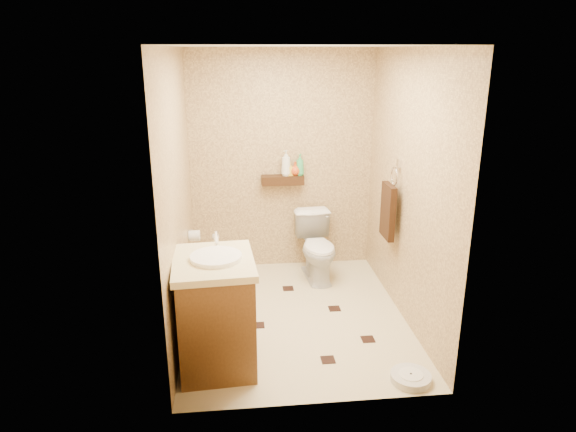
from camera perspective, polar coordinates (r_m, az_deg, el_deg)
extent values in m
plane|color=beige|center=(4.89, 0.80, -11.06)|extent=(2.50, 2.50, 0.00)
cube|color=tan|center=(5.64, -0.68, 6.00)|extent=(2.00, 0.04, 2.40)
cube|color=tan|center=(3.25, 3.53, -3.19)|extent=(2.00, 0.04, 2.40)
cube|color=tan|center=(4.42, -12.12, 2.21)|extent=(0.04, 2.50, 2.40)
cube|color=tan|center=(4.65, 13.20, 2.92)|extent=(0.04, 2.50, 2.40)
cube|color=silver|center=(4.27, 0.94, 18.36)|extent=(2.00, 2.50, 0.02)
cube|color=#36210E|center=(5.60, -0.60, 4.02)|extent=(0.46, 0.14, 0.10)
cube|color=black|center=(4.74, -3.32, -12.02)|extent=(0.11, 0.11, 0.01)
cube|color=black|center=(5.03, 5.18, -10.20)|extent=(0.11, 0.11, 0.01)
cube|color=black|center=(4.29, 4.46, -15.63)|extent=(0.11, 0.11, 0.01)
cube|color=black|center=(5.36, -5.58, -8.35)|extent=(0.11, 0.11, 0.01)
cube|color=black|center=(4.58, 8.87, -13.37)|extent=(0.11, 0.11, 0.01)
cube|color=black|center=(5.40, 0.01, -8.05)|extent=(0.11, 0.11, 0.01)
imported|color=white|center=(5.53, 3.30, -3.48)|extent=(0.45, 0.72, 0.70)
cube|color=brown|center=(4.07, -8.02, -10.89)|extent=(0.60, 0.72, 0.84)
cube|color=beige|center=(3.88, -8.30, -5.13)|extent=(0.65, 0.77, 0.05)
cylinder|color=white|center=(3.87, -8.00, -4.68)|extent=(0.39, 0.39, 0.05)
cylinder|color=silver|center=(4.06, -7.96, -2.50)|extent=(0.03, 0.03, 0.13)
cylinder|color=silver|center=(4.14, 13.47, -17.06)|extent=(0.38, 0.38, 0.06)
cylinder|color=white|center=(4.12, 13.50, -16.71)|extent=(0.18, 0.18, 0.01)
cylinder|color=#18625F|center=(5.72, -7.90, -5.99)|extent=(0.11, 0.11, 0.12)
cylinder|color=silver|center=(5.64, -8.00, -3.88)|extent=(0.02, 0.02, 0.35)
sphere|color=silver|center=(5.58, -8.07, -2.31)|extent=(0.08, 0.08, 0.08)
cube|color=silver|center=(4.84, 12.23, 5.75)|extent=(0.03, 0.06, 0.08)
torus|color=silver|center=(4.85, 11.74, 4.36)|extent=(0.02, 0.19, 0.19)
cube|color=black|center=(4.93, 11.05, 0.52)|extent=(0.06, 0.30, 0.52)
cylinder|color=silver|center=(5.22, -10.36, -2.17)|extent=(0.11, 0.11, 0.11)
cylinder|color=silver|center=(5.20, -10.84, -1.56)|extent=(0.04, 0.02, 0.02)
imported|color=silver|center=(5.56, -0.22, 5.93)|extent=(0.15, 0.15, 0.28)
imported|color=yellow|center=(5.58, 0.24, 5.27)|extent=(0.08, 0.08, 0.15)
imported|color=#CA4917|center=(5.58, 0.82, 5.30)|extent=(0.14, 0.14, 0.15)
imported|color=#38A962|center=(5.58, 1.33, 5.72)|extent=(0.12, 0.12, 0.23)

